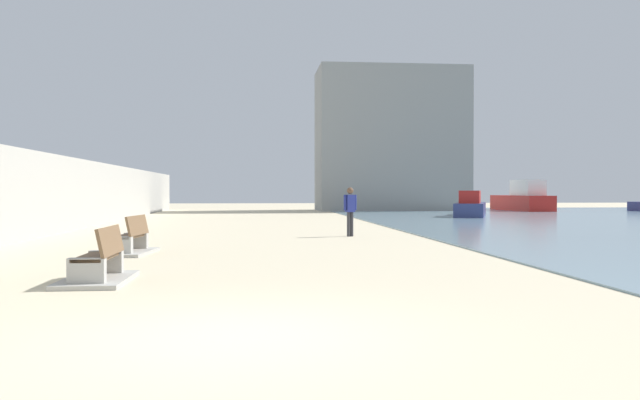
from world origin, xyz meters
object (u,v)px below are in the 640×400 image
person_walking (350,208)px  boat_far_right (471,207)px  bench_near (99,269)px  bench_far (129,245)px  boat_far_left (523,199)px

person_walking → boat_far_right: 19.66m
bench_near → bench_far: 5.27m
bench_near → boat_far_left: (24.06, 38.94, 0.70)m
boat_far_left → bench_far: bearing=-126.0°
boat_far_left → bench_near: bearing=-121.7°
bench_far → boat_far_left: size_ratio=0.29×
bench_near → person_walking: 12.64m
bench_near → bench_far: bearing=94.9°
boat_far_right → boat_far_left: boat_far_left is taller
bench_far → person_walking: size_ratio=1.27×
bench_near → person_walking: (6.07, 11.06, 0.78)m
person_walking → bench_near: bearing=-118.8°
person_walking → boat_far_left: boat_far_left is taller
bench_far → boat_far_right: 28.10m
boat_far_left → boat_far_right: bearing=-126.0°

